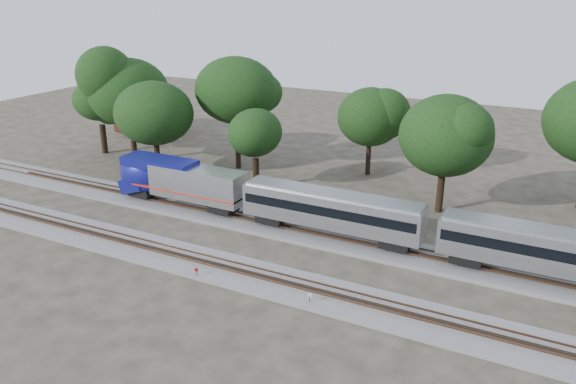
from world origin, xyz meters
The scene contains 15 objects.
ground centered at (0.00, 0.00, 0.00)m, with size 160.00×160.00×0.00m, color #383328.
track_far centered at (0.00, 6.00, 0.21)m, with size 160.00×5.00×0.73m.
track_near centered at (0.00, -4.00, 0.21)m, with size 160.00×5.00×0.73m.
train centered at (28.48, 6.00, 3.28)m, with size 92.97×3.21×4.73m.
switch_stand_red centered at (2.02, -6.33, 0.70)m, with size 0.33×0.17×1.10m.
switch_stand_white centered at (12.27, -5.83, 0.74)m, with size 0.36×0.14×1.16m.
switch_lever centered at (6.76, -5.46, 0.15)m, with size 0.50×0.30×0.30m, color #512D19.
brick_building centered at (-34.45, 31.19, 2.47)m, with size 11.31×8.88×4.90m.
tree_0 centered at (-32.22, 18.49, 7.81)m, with size 7.95×7.95×11.22m.
tree_1 centered at (-25.54, 17.41, 9.66)m, with size 9.83×9.83×13.87m.
tree_2 centered at (-18.90, 14.35, 8.07)m, with size 8.22×8.22×11.59m.
tree_3 centered at (-10.95, 21.33, 10.47)m, with size 10.65×10.65×15.02m.
tree_4 centered at (-4.77, 15.41, 6.95)m, with size 7.09×7.09×9.99m.
tree_5 centered at (5.54, 26.64, 7.62)m, with size 7.76×7.76×10.94m.
tree_6 centered at (16.73, 18.08, 8.54)m, with size 8.69×8.69×12.26m.
Camera 1 is at (27.84, -40.04, 23.52)m, focal length 35.00 mm.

